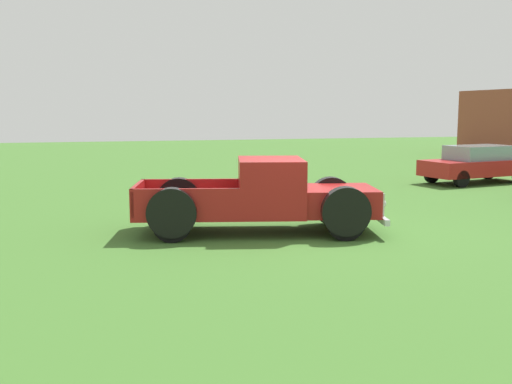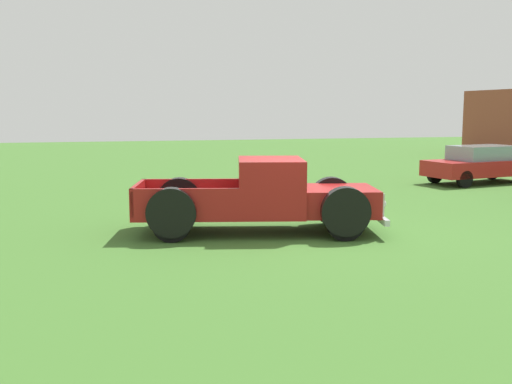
# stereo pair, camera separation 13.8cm
# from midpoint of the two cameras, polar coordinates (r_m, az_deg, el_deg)

# --- Properties ---
(ground_plane) EXTENTS (80.00, 80.00, 0.00)m
(ground_plane) POSITION_cam_midpoint_polar(r_m,az_deg,el_deg) (13.09, 4.24, -4.02)
(ground_plane) COLOR #3D6B28
(pickup_truck_foreground) EXTENTS (3.06, 5.61, 1.63)m
(pickup_truck_foreground) POSITION_cam_midpoint_polar(r_m,az_deg,el_deg) (13.12, 1.38, -0.52)
(pickup_truck_foreground) COLOR maroon
(pickup_truck_foreground) RESTS_ON ground_plane
(sedan_distant_a) EXTENTS (2.36, 4.35, 1.38)m
(sedan_distant_a) POSITION_cam_midpoint_polar(r_m,az_deg,el_deg) (23.41, 20.15, 2.57)
(sedan_distant_a) COLOR #B21E1E
(sedan_distant_a) RESTS_ON ground_plane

